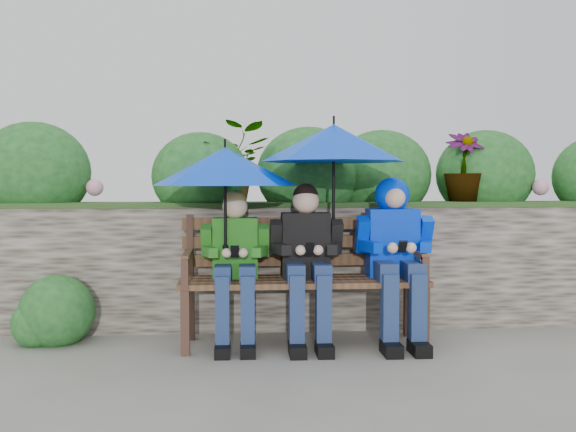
{
  "coord_description": "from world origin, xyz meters",
  "views": [
    {
      "loc": [
        -0.34,
        -4.48,
        1.19
      ],
      "look_at": [
        0.0,
        0.1,
        0.95
      ],
      "focal_mm": 40.0,
      "sensor_mm": 36.0,
      "label": 1
    }
  ],
  "objects": [
    {
      "name": "umbrella_left",
      "position": [
        -0.45,
        0.11,
        1.3
      ],
      "size": [
        1.03,
        1.03,
        0.79
      ],
      "color": "#003BE2",
      "rests_on": "ground"
    },
    {
      "name": "boy_middle",
      "position": [
        0.14,
        0.13,
        0.66
      ],
      "size": [
        0.53,
        0.61,
        1.18
      ],
      "color": "black",
      "rests_on": "ground"
    },
    {
      "name": "park_bench",
      "position": [
        0.12,
        0.22,
        0.54
      ],
      "size": [
        1.8,
        0.53,
        0.95
      ],
      "color": "#462D23",
      "rests_on": "ground"
    },
    {
      "name": "boy_right",
      "position": [
        0.79,
        0.14,
        0.73
      ],
      "size": [
        0.56,
        0.68,
        1.23
      ],
      "color": "#0030DA",
      "rests_on": "ground"
    },
    {
      "name": "ground",
      "position": [
        0.0,
        0.0,
        0.0
      ],
      "size": [
        60.0,
        60.0,
        0.0
      ],
      "primitive_type": "plane",
      "color": "slate",
      "rests_on": "ground"
    },
    {
      "name": "umbrella_right",
      "position": [
        0.34,
        0.2,
        1.48
      ],
      "size": [
        1.07,
        1.07,
        0.95
      ],
      "color": "#003BE2",
      "rests_on": "ground"
    },
    {
      "name": "garden_backdrop",
      "position": [
        -0.14,
        1.59,
        0.63
      ],
      "size": [
        8.02,
        2.87,
        1.88
      ],
      "color": "#40382F",
      "rests_on": "ground"
    },
    {
      "name": "boy_left",
      "position": [
        -0.38,
        0.14,
        0.64
      ],
      "size": [
        0.49,
        0.57,
        1.13
      ],
      "color": "#24731C",
      "rests_on": "ground"
    }
  ]
}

